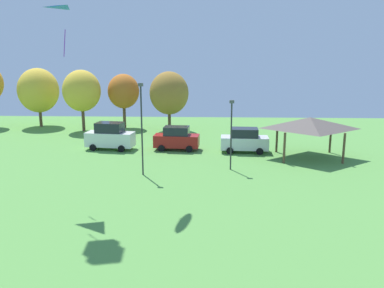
{
  "coord_description": "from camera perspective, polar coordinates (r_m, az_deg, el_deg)",
  "views": [
    {
      "loc": [
        1.65,
        2.46,
        9.11
      ],
      "look_at": [
        1.08,
        16.62,
        5.9
      ],
      "focal_mm": 38.0,
      "sensor_mm": 36.0,
      "label": 1
    }
  ],
  "objects": [
    {
      "name": "kite_flying_0",
      "position": [
        27.06,
        -16.75,
        16.15
      ],
      "size": [
        1.99,
        1.82,
        2.3
      ],
      "color": "blue"
    },
    {
      "name": "parked_car_leftmost",
      "position": [
        39.44,
        -11.43,
        1.06
      ],
      "size": [
        4.71,
        2.4,
        2.61
      ],
      "rotation": [
        0.0,
        0.0,
        -0.13
      ],
      "color": "silver",
      "rests_on": "ground"
    },
    {
      "name": "parked_car_second_from_left",
      "position": [
        38.48,
        -2.18,
        0.79
      ],
      "size": [
        4.34,
        2.17,
        2.26
      ],
      "rotation": [
        0.0,
        0.0,
        -0.07
      ],
      "color": "maroon",
      "rests_on": "ground"
    },
    {
      "name": "parked_car_third_from_left",
      "position": [
        37.92,
        7.38,
        0.51
      ],
      "size": [
        4.43,
        2.18,
        2.26
      ],
      "rotation": [
        0.0,
        0.0,
        -0.04
      ],
      "color": "silver",
      "rests_on": "ground"
    },
    {
      "name": "park_pavilion",
      "position": [
        36.73,
        16.21,
        2.82
      ],
      "size": [
        6.34,
        4.93,
        3.6
      ],
      "color": "brown",
      "rests_on": "ground"
    },
    {
      "name": "light_post_1",
      "position": [
        30.28,
        -7.08,
        2.72
      ],
      "size": [
        0.36,
        0.2,
        6.93
      ],
      "color": "#2D2D33",
      "rests_on": "ground"
    },
    {
      "name": "light_post_2",
      "position": [
        31.73,
        5.53,
        1.9
      ],
      "size": [
        0.36,
        0.2,
        5.52
      ],
      "color": "#2D2D33",
      "rests_on": "ground"
    },
    {
      "name": "treeline_tree_1",
      "position": [
        53.73,
        -20.76,
        7.04
      ],
      "size": [
        4.94,
        4.94,
        7.22
      ],
      "color": "brown",
      "rests_on": "ground"
    },
    {
      "name": "treeline_tree_2",
      "position": [
        49.1,
        -15.23,
        7.21
      ],
      "size": [
        4.37,
        4.37,
        7.13
      ],
      "color": "brown",
      "rests_on": "ground"
    },
    {
      "name": "treeline_tree_3",
      "position": [
        49.95,
        -9.59,
        7.29
      ],
      "size": [
        3.76,
        3.76,
        6.57
      ],
      "color": "brown",
      "rests_on": "ground"
    },
    {
      "name": "treeline_tree_4",
      "position": [
        47.5,
        -3.23,
        7.14
      ],
      "size": [
        4.53,
        4.53,
        6.95
      ],
      "color": "brown",
      "rests_on": "ground"
    }
  ]
}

